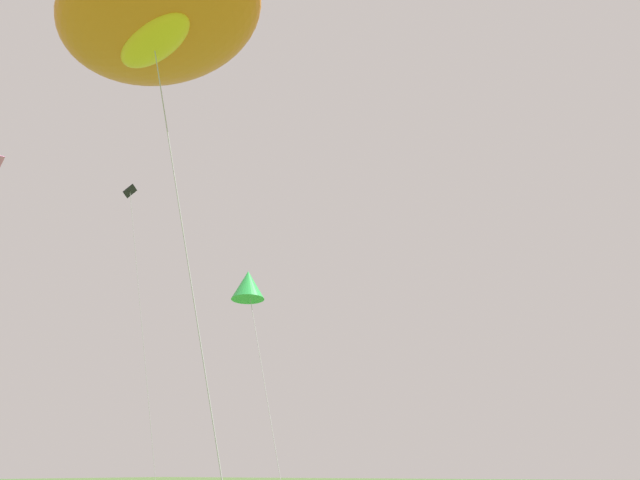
# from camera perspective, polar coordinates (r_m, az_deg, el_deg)

# --- Properties ---
(big_show_kite) EXTENTS (5.93, 14.26, 12.39)m
(big_show_kite) POSITION_cam_1_polar(r_m,az_deg,el_deg) (15.23, -13.98, 19.88)
(big_show_kite) COLOR orange
(big_show_kite) RESTS_ON ground
(small_kite_diamond_red) EXTENTS (1.44, 2.98, 7.85)m
(small_kite_diamond_red) POSITION_cam_1_polar(r_m,az_deg,el_deg) (19.48, -6.66, -4.18)
(small_kite_diamond_red) COLOR green
(small_kite_diamond_red) RESTS_ON ground
(small_kite_tiny_distant) EXTENTS (2.85, 1.49, 14.19)m
(small_kite_tiny_distant) POSITION_cam_1_polar(r_m,az_deg,el_deg) (29.23, -16.91, 1.61)
(small_kite_tiny_distant) COLOR black
(small_kite_tiny_distant) RESTS_ON ground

